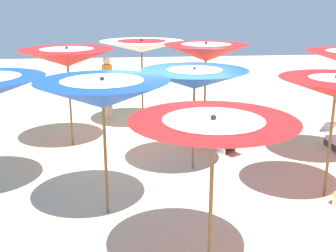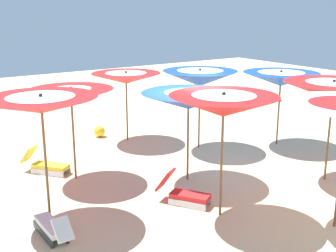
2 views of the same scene
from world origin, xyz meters
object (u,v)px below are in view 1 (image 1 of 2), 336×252
object	(u,v)px
lounger_1	(221,141)
beachgoer_0	(108,86)
beach_umbrella_1	(336,88)
beach_umbrella_7	(67,57)
beach_umbrella_5	(206,52)
beach_umbrella_0	(213,132)
beach_umbrella_3	(103,94)
beach_umbrella_4	(194,79)
beach_umbrella_8	(142,46)

from	to	relation	value
lounger_1	beachgoer_0	distance (m)	4.19
beach_umbrella_1	beach_umbrella_7	distance (m)	5.94
beach_umbrella_1	beach_umbrella_5	size ratio (longest dim) A/B	0.90
beach_umbrella_1	beach_umbrella_5	bearing A→B (deg)	-154.99
beach_umbrella_0	beach_umbrella_5	world-z (taller)	beach_umbrella_5
beach_umbrella_0	beach_umbrella_3	xyz separation A→B (m)	(-1.78, -1.38, 0.12)
beach_umbrella_0	beach_umbrella_4	bearing A→B (deg)	174.18
beachgoer_0	lounger_1	bearing A→B (deg)	-46.82
beach_umbrella_1	beach_umbrella_7	size ratio (longest dim) A/B	0.93
beach_umbrella_7	beachgoer_0	distance (m)	2.70
lounger_1	beach_umbrella_7	bearing A→B (deg)	45.62
beachgoer_0	beach_umbrella_7	bearing A→B (deg)	-107.79
beach_umbrella_7	lounger_1	bearing A→B (deg)	77.36
beach_umbrella_5	beach_umbrella_7	bearing A→B (deg)	-89.79
lounger_1	beach_umbrella_5	bearing A→B (deg)	-13.34
beach_umbrella_3	beach_umbrella_4	bearing A→B (deg)	135.90
beach_umbrella_7	beach_umbrella_0	bearing A→B (deg)	23.25
beach_umbrella_0	beach_umbrella_1	world-z (taller)	beach_umbrella_1
beach_umbrella_1	beach_umbrella_5	xyz separation A→B (m)	(-3.42, -1.59, 0.21)
beach_umbrella_3	beachgoer_0	bearing A→B (deg)	-178.74
beach_umbrella_5	beach_umbrella_8	size ratio (longest dim) A/B	1.02
beach_umbrella_8	beach_umbrella_1	bearing A→B (deg)	31.60
beach_umbrella_7	lounger_1	world-z (taller)	beach_umbrella_7
beach_umbrella_5	beach_umbrella_7	size ratio (longest dim) A/B	1.03
beach_umbrella_1	beachgoer_0	size ratio (longest dim) A/B	1.20
beach_umbrella_3	beachgoer_0	xyz separation A→B (m)	(-5.94, -0.13, -1.05)
beach_umbrella_4	lounger_1	size ratio (longest dim) A/B	1.85
beach_umbrella_3	lounger_1	bearing A→B (deg)	137.69
beach_umbrella_0	beach_umbrella_3	size ratio (longest dim) A/B	0.93
beach_umbrella_1	beach_umbrella_4	bearing A→B (deg)	-125.69
beach_umbrella_5	lounger_1	world-z (taller)	beach_umbrella_5
beach_umbrella_3	beach_umbrella_5	xyz separation A→B (m)	(-3.65, 2.32, 0.18)
beach_umbrella_0	lounger_1	distance (m)	5.08
beach_umbrella_4	lounger_1	world-z (taller)	beach_umbrella_4
beach_umbrella_3	beach_umbrella_5	world-z (taller)	beach_umbrella_5
beach_umbrella_1	beach_umbrella_5	world-z (taller)	beach_umbrella_5
beach_umbrella_7	beach_umbrella_5	bearing A→B (deg)	90.21
beach_umbrella_5	lounger_1	size ratio (longest dim) A/B	2.11
beach_umbrella_3	beach_umbrella_4	world-z (taller)	beach_umbrella_3
beach_umbrella_4	beach_umbrella_8	bearing A→B (deg)	-165.41
beach_umbrella_7	beach_umbrella_4	bearing A→B (deg)	55.63
beach_umbrella_1	beach_umbrella_3	size ratio (longest dim) A/B	0.97
beach_umbrella_4	beachgoer_0	size ratio (longest dim) A/B	1.16
beach_umbrella_0	beach_umbrella_1	distance (m)	3.24
beach_umbrella_0	beach_umbrella_1	size ratio (longest dim) A/B	0.96
beach_umbrella_4	lounger_1	bearing A→B (deg)	141.03
beach_umbrella_4	beach_umbrella_5	size ratio (longest dim) A/B	0.87
beach_umbrella_8	beachgoer_0	xyz separation A→B (m)	(-0.73, -0.98, -1.23)
lounger_1	beach_umbrella_0	bearing A→B (deg)	133.58
beach_umbrella_1	lounger_1	bearing A→B (deg)	-153.07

